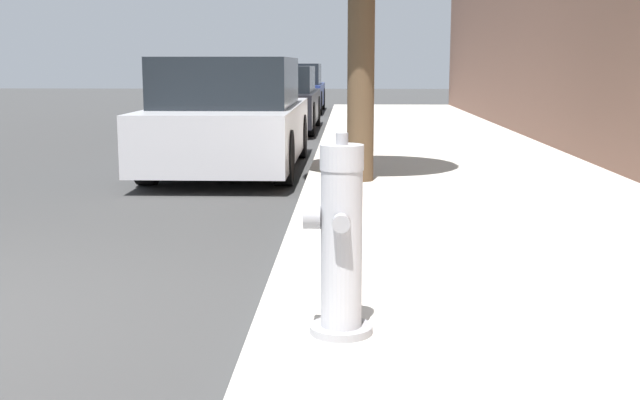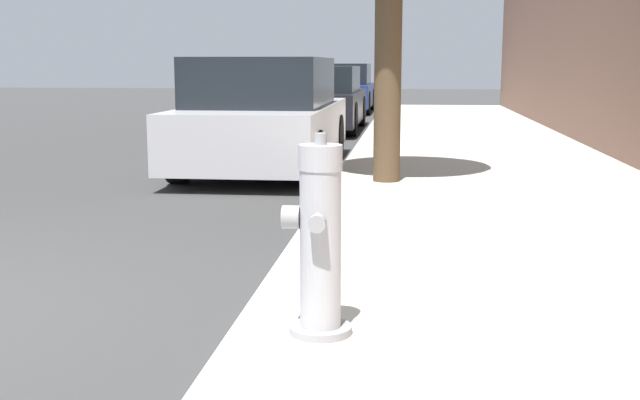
{
  "view_description": "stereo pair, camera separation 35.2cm",
  "coord_description": "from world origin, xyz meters",
  "px_view_note": "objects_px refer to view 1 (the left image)",
  "views": [
    {
      "loc": [
        2.22,
        -3.81,
        1.33
      ],
      "look_at": [
        2.05,
        0.82,
        0.55
      ],
      "focal_mm": 45.0,
      "sensor_mm": 36.0,
      "label": 1
    },
    {
      "loc": [
        2.57,
        -3.78,
        1.33
      ],
      "look_at": [
        2.05,
        0.82,
        0.55
      ],
      "focal_mm": 45.0,
      "sensor_mm": 36.0,
      "label": 2
    }
  ],
  "objects_px": {
    "parked_car_near": "(231,117)",
    "parked_car_mid": "(272,99)",
    "parked_car_far": "(290,89)",
    "fire_hydrant": "(341,243)"
  },
  "relations": [
    {
      "from": "fire_hydrant",
      "to": "parked_car_mid",
      "type": "height_order",
      "value": "parked_car_mid"
    },
    {
      "from": "parked_car_mid",
      "to": "parked_car_far",
      "type": "distance_m",
      "value": 6.37
    },
    {
      "from": "parked_car_far",
      "to": "fire_hydrant",
      "type": "bearing_deg",
      "value": -85.18
    },
    {
      "from": "parked_car_near",
      "to": "parked_car_mid",
      "type": "xyz_separation_m",
      "value": [
        -0.08,
        6.07,
        -0.04
      ]
    },
    {
      "from": "parked_car_near",
      "to": "parked_car_mid",
      "type": "relative_size",
      "value": 1.03
    },
    {
      "from": "parked_car_mid",
      "to": "fire_hydrant",
      "type": "bearing_deg",
      "value": -83.17
    },
    {
      "from": "fire_hydrant",
      "to": "parked_car_mid",
      "type": "xyz_separation_m",
      "value": [
        -1.52,
        12.71,
        0.07
      ]
    },
    {
      "from": "parked_car_near",
      "to": "parked_car_far",
      "type": "bearing_deg",
      "value": 90.75
    },
    {
      "from": "fire_hydrant",
      "to": "parked_car_far",
      "type": "height_order",
      "value": "parked_car_far"
    },
    {
      "from": "fire_hydrant",
      "to": "parked_car_mid",
      "type": "relative_size",
      "value": 0.21
    }
  ]
}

